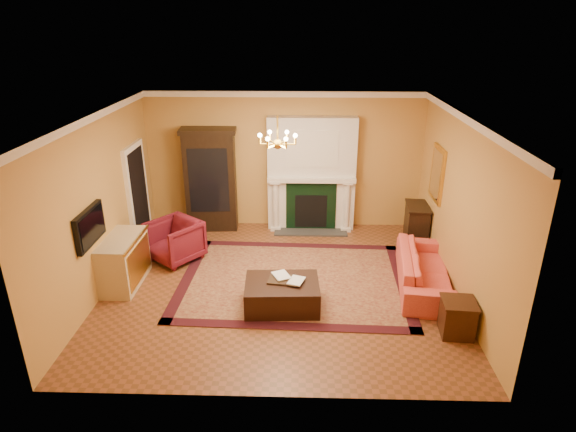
{
  "coord_description": "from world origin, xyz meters",
  "views": [
    {
      "loc": [
        0.38,
        -7.45,
        4.38
      ],
      "look_at": [
        0.16,
        0.3,
        1.2
      ],
      "focal_mm": 30.0,
      "sensor_mm": 36.0,
      "label": 1
    }
  ],
  "objects_px": {
    "commode": "(123,261)",
    "pedestal_table": "(175,229)",
    "end_table": "(457,318)",
    "leather_ottoman": "(282,294)",
    "china_cabinet": "(211,182)",
    "coral_sofa": "(425,264)",
    "console_table": "(416,225)",
    "wingback_armchair": "(175,239)"
  },
  "relations": [
    {
      "from": "pedestal_table",
      "to": "commode",
      "type": "xyz_separation_m",
      "value": [
        -0.52,
        -1.55,
        0.07
      ]
    },
    {
      "from": "wingback_armchair",
      "to": "commode",
      "type": "relative_size",
      "value": 0.75
    },
    {
      "from": "china_cabinet",
      "to": "coral_sofa",
      "type": "height_order",
      "value": "china_cabinet"
    },
    {
      "from": "coral_sofa",
      "to": "end_table",
      "type": "distance_m",
      "value": 1.42
    },
    {
      "from": "commode",
      "to": "console_table",
      "type": "distance_m",
      "value": 5.8
    },
    {
      "from": "wingback_armchair",
      "to": "coral_sofa",
      "type": "distance_m",
      "value": 4.69
    },
    {
      "from": "wingback_armchair",
      "to": "pedestal_table",
      "type": "distance_m",
      "value": 0.63
    },
    {
      "from": "commode",
      "to": "console_table",
      "type": "relative_size",
      "value": 1.44
    },
    {
      "from": "commode",
      "to": "console_table",
      "type": "xyz_separation_m",
      "value": [
        5.51,
        1.82,
        -0.03
      ]
    },
    {
      "from": "china_cabinet",
      "to": "leather_ottoman",
      "type": "bearing_deg",
      "value": -66.0
    },
    {
      "from": "end_table",
      "to": "coral_sofa",
      "type": "bearing_deg",
      "value": 96.84
    },
    {
      "from": "wingback_armchair",
      "to": "end_table",
      "type": "bearing_deg",
      "value": 13.21
    },
    {
      "from": "console_table",
      "to": "commode",
      "type": "bearing_deg",
      "value": -156.3
    },
    {
      "from": "china_cabinet",
      "to": "pedestal_table",
      "type": "bearing_deg",
      "value": -126.18
    },
    {
      "from": "china_cabinet",
      "to": "end_table",
      "type": "xyz_separation_m",
      "value": [
        4.31,
        -3.85,
        -0.82
      ]
    },
    {
      "from": "china_cabinet",
      "to": "console_table",
      "type": "height_order",
      "value": "china_cabinet"
    },
    {
      "from": "end_table",
      "to": "leather_ottoman",
      "type": "xyz_separation_m",
      "value": [
        -2.63,
        0.64,
        -0.03
      ]
    },
    {
      "from": "coral_sofa",
      "to": "end_table",
      "type": "bearing_deg",
      "value": -165.69
    },
    {
      "from": "pedestal_table",
      "to": "end_table",
      "type": "xyz_separation_m",
      "value": [
        4.93,
        -2.87,
        -0.11
      ]
    },
    {
      "from": "commode",
      "to": "pedestal_table",
      "type": "bearing_deg",
      "value": 72.29
    },
    {
      "from": "china_cabinet",
      "to": "pedestal_table",
      "type": "relative_size",
      "value": 3.39
    },
    {
      "from": "commode",
      "to": "china_cabinet",
      "type": "bearing_deg",
      "value": 66.46
    },
    {
      "from": "commode",
      "to": "end_table",
      "type": "relative_size",
      "value": 2.23
    },
    {
      "from": "china_cabinet",
      "to": "leather_ottoman",
      "type": "xyz_separation_m",
      "value": [
        1.68,
        -3.21,
        -0.85
      ]
    },
    {
      "from": "end_table",
      "to": "leather_ottoman",
      "type": "relative_size",
      "value": 0.45
    },
    {
      "from": "china_cabinet",
      "to": "coral_sofa",
      "type": "distance_m",
      "value": 4.86
    },
    {
      "from": "wingback_armchair",
      "to": "console_table",
      "type": "relative_size",
      "value": 1.08
    },
    {
      "from": "commode",
      "to": "leather_ottoman",
      "type": "relative_size",
      "value": 1.0
    },
    {
      "from": "china_cabinet",
      "to": "wingback_armchair",
      "type": "distance_m",
      "value": 1.77
    },
    {
      "from": "leather_ottoman",
      "to": "wingback_armchair",
      "type": "bearing_deg",
      "value": 140.12
    },
    {
      "from": "pedestal_table",
      "to": "coral_sofa",
      "type": "height_order",
      "value": "coral_sofa"
    },
    {
      "from": "end_table",
      "to": "commode",
      "type": "bearing_deg",
      "value": 166.34
    },
    {
      "from": "wingback_armchair",
      "to": "commode",
      "type": "bearing_deg",
      "value": -86.97
    },
    {
      "from": "china_cabinet",
      "to": "console_table",
      "type": "distance_m",
      "value": 4.48
    },
    {
      "from": "china_cabinet",
      "to": "leather_ottoman",
      "type": "relative_size",
      "value": 1.82
    },
    {
      "from": "china_cabinet",
      "to": "end_table",
      "type": "bearing_deg",
      "value": -45.45
    },
    {
      "from": "wingback_armchair",
      "to": "console_table",
      "type": "bearing_deg",
      "value": 48.87
    },
    {
      "from": "pedestal_table",
      "to": "coral_sofa",
      "type": "bearing_deg",
      "value": -17.23
    },
    {
      "from": "china_cabinet",
      "to": "coral_sofa",
      "type": "xyz_separation_m",
      "value": [
        4.15,
        -2.45,
        -0.66
      ]
    },
    {
      "from": "wingback_armchair",
      "to": "pedestal_table",
      "type": "bearing_deg",
      "value": 142.9
    },
    {
      "from": "pedestal_table",
      "to": "end_table",
      "type": "relative_size",
      "value": 1.21
    },
    {
      "from": "wingback_armchair",
      "to": "coral_sofa",
      "type": "xyz_separation_m",
      "value": [
        4.61,
        -0.87,
        -0.02
      ]
    }
  ]
}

